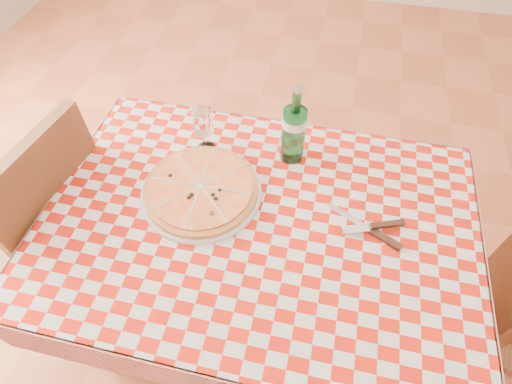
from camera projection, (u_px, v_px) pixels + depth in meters
dining_table at (258, 238)px, 1.27m from camera, size 1.20×0.80×0.75m
tablecloth at (258, 222)px, 1.20m from camera, size 1.30×0.90×0.01m
chair_far at (50, 218)px, 1.45m from camera, size 0.49×0.49×0.96m
pizza_plate at (201, 189)px, 1.24m from camera, size 0.39×0.39×0.05m
water_bottle at (294, 125)px, 1.24m from camera, size 0.10×0.10×0.29m
wine_glass at (204, 130)px, 1.32m from camera, size 0.08×0.08×0.16m
cutlery at (370, 227)px, 1.16m from camera, size 0.26×0.22×0.03m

